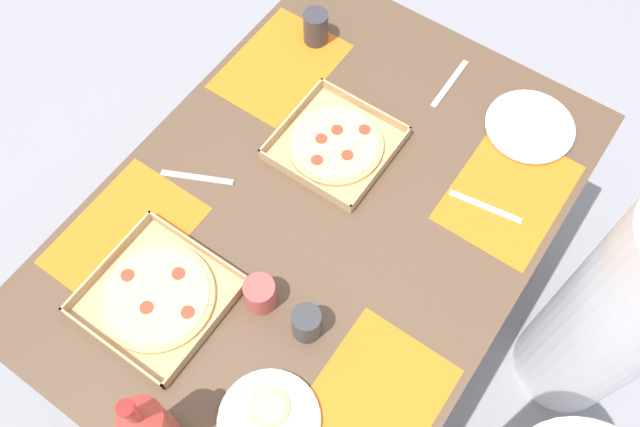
{
  "coord_description": "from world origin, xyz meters",
  "views": [
    {
      "loc": [
        0.64,
        0.44,
        2.25
      ],
      "look_at": [
        0.0,
        0.0,
        0.77
      ],
      "focal_mm": 37.66,
      "sensor_mm": 36.0,
      "label": 1
    }
  ],
  "objects_px": {
    "plate_far_left": "(269,419)",
    "pizza_box_corner_left": "(157,297)",
    "plate_far_right": "(529,127)",
    "cup_dark": "(316,27)",
    "pizza_box_center": "(335,144)",
    "cup_spare": "(260,294)",
    "cup_clear_right": "(307,323)",
    "diner_left_seat": "(623,312)"
  },
  "relations": [
    {
      "from": "cup_spare",
      "to": "diner_left_seat",
      "type": "relative_size",
      "value": 0.07
    },
    {
      "from": "pizza_box_center",
      "to": "plate_far_right",
      "type": "height_order",
      "value": "pizza_box_center"
    },
    {
      "from": "plate_far_right",
      "to": "cup_spare",
      "type": "bearing_deg",
      "value": -20.23
    },
    {
      "from": "pizza_box_corner_left",
      "to": "diner_left_seat",
      "type": "xyz_separation_m",
      "value": [
        -0.72,
        0.95,
        -0.25
      ]
    },
    {
      "from": "pizza_box_corner_left",
      "to": "cup_spare",
      "type": "distance_m",
      "value": 0.24
    },
    {
      "from": "pizza_box_center",
      "to": "cup_clear_right",
      "type": "distance_m",
      "value": 0.51
    },
    {
      "from": "pizza_box_corner_left",
      "to": "plate_far_right",
      "type": "xyz_separation_m",
      "value": [
        -0.93,
        0.5,
        -0.0
      ]
    },
    {
      "from": "pizza_box_center",
      "to": "cup_spare",
      "type": "xyz_separation_m",
      "value": [
        0.45,
        0.1,
        0.03
      ]
    },
    {
      "from": "plate_far_left",
      "to": "diner_left_seat",
      "type": "xyz_separation_m",
      "value": [
        -0.8,
        0.57,
        -0.25
      ]
    },
    {
      "from": "plate_far_left",
      "to": "cup_clear_right",
      "type": "relative_size",
      "value": 2.37
    },
    {
      "from": "cup_spare",
      "to": "diner_left_seat",
      "type": "bearing_deg",
      "value": 128.16
    },
    {
      "from": "plate_far_right",
      "to": "cup_clear_right",
      "type": "xyz_separation_m",
      "value": [
        0.79,
        -0.17,
        0.04
      ]
    },
    {
      "from": "pizza_box_center",
      "to": "cup_dark",
      "type": "bearing_deg",
      "value": -137.11
    },
    {
      "from": "cup_dark",
      "to": "cup_clear_right",
      "type": "height_order",
      "value": "cup_dark"
    },
    {
      "from": "pizza_box_corner_left",
      "to": "cup_spare",
      "type": "xyz_separation_m",
      "value": [
        -0.13,
        0.2,
        0.03
      ]
    },
    {
      "from": "cup_dark",
      "to": "pizza_box_center",
      "type": "bearing_deg",
      "value": 42.89
    },
    {
      "from": "plate_far_right",
      "to": "diner_left_seat",
      "type": "relative_size",
      "value": 0.2
    },
    {
      "from": "plate_far_left",
      "to": "cup_clear_right",
      "type": "height_order",
      "value": "cup_clear_right"
    },
    {
      "from": "pizza_box_center",
      "to": "diner_left_seat",
      "type": "relative_size",
      "value": 0.24
    },
    {
      "from": "plate_far_right",
      "to": "cup_dark",
      "type": "xyz_separation_m",
      "value": [
        0.07,
        -0.65,
        0.04
      ]
    },
    {
      "from": "plate_far_left",
      "to": "pizza_box_corner_left",
      "type": "bearing_deg",
      "value": -100.98
    },
    {
      "from": "pizza_box_corner_left",
      "to": "cup_dark",
      "type": "height_order",
      "value": "cup_dark"
    },
    {
      "from": "pizza_box_center",
      "to": "plate_far_right",
      "type": "xyz_separation_m",
      "value": [
        -0.34,
        0.39,
        -0.0
      ]
    },
    {
      "from": "cup_spare",
      "to": "plate_far_right",
      "type": "bearing_deg",
      "value": 159.77
    },
    {
      "from": "pizza_box_center",
      "to": "cup_dark",
      "type": "distance_m",
      "value": 0.37
    },
    {
      "from": "plate_far_right",
      "to": "cup_spare",
      "type": "distance_m",
      "value": 0.85
    },
    {
      "from": "pizza_box_center",
      "to": "cup_spare",
      "type": "distance_m",
      "value": 0.47
    },
    {
      "from": "pizza_box_center",
      "to": "diner_left_seat",
      "type": "xyz_separation_m",
      "value": [
        -0.14,
        0.85,
        -0.25
      ]
    },
    {
      "from": "plate_far_left",
      "to": "diner_left_seat",
      "type": "height_order",
      "value": "diner_left_seat"
    },
    {
      "from": "plate_far_left",
      "to": "cup_spare",
      "type": "height_order",
      "value": "cup_spare"
    },
    {
      "from": "cup_spare",
      "to": "diner_left_seat",
      "type": "height_order",
      "value": "diner_left_seat"
    },
    {
      "from": "pizza_box_center",
      "to": "plate_far_left",
      "type": "xyz_separation_m",
      "value": [
        0.66,
        0.28,
        -0.0
      ]
    },
    {
      "from": "plate_far_right",
      "to": "cup_spare",
      "type": "xyz_separation_m",
      "value": [
        0.79,
        -0.29,
        0.04
      ]
    },
    {
      "from": "pizza_box_corner_left",
      "to": "plate_far_right",
      "type": "distance_m",
      "value": 1.05
    },
    {
      "from": "cup_clear_right",
      "to": "plate_far_left",
      "type": "bearing_deg",
      "value": 13.39
    },
    {
      "from": "cup_clear_right",
      "to": "diner_left_seat",
      "type": "relative_size",
      "value": 0.08
    },
    {
      "from": "cup_clear_right",
      "to": "diner_left_seat",
      "type": "bearing_deg",
      "value": 133.3
    },
    {
      "from": "diner_left_seat",
      "to": "cup_clear_right",
      "type": "bearing_deg",
      "value": -46.7
    },
    {
      "from": "pizza_box_corner_left",
      "to": "plate_far_left",
      "type": "distance_m",
      "value": 0.39
    },
    {
      "from": "cup_clear_right",
      "to": "cup_spare",
      "type": "bearing_deg",
      "value": -88.66
    },
    {
      "from": "pizza_box_center",
      "to": "cup_spare",
      "type": "height_order",
      "value": "cup_spare"
    },
    {
      "from": "cup_dark",
      "to": "cup_clear_right",
      "type": "distance_m",
      "value": 0.87
    }
  ]
}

